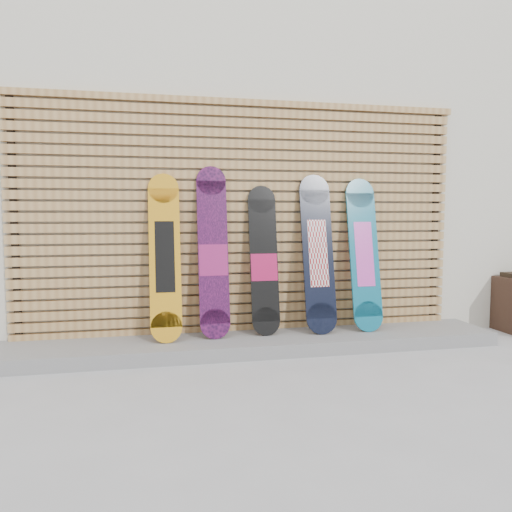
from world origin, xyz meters
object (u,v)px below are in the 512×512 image
object	(u,v)px
snowboard_1	(213,253)
snowboard_3	(318,253)
snowboard_4	(364,254)
snowboard_0	(165,257)
snowboard_2	(264,261)

from	to	relation	value
snowboard_1	snowboard_3	size ratio (longest dim) A/B	1.04
snowboard_1	snowboard_4	bearing A→B (deg)	-0.57
snowboard_0	snowboard_2	distance (m)	0.91
snowboard_0	snowboard_4	world-z (taller)	snowboard_0
snowboard_0	snowboard_2	size ratio (longest dim) A/B	1.07
snowboard_3	snowboard_1	bearing A→B (deg)	179.01
snowboard_1	snowboard_4	size ratio (longest dim) A/B	1.06
snowboard_3	snowboard_4	bearing A→B (deg)	0.34
snowboard_3	snowboard_4	size ratio (longest dim) A/B	1.02
snowboard_4	snowboard_3	bearing A→B (deg)	-179.66
snowboard_3	snowboard_4	world-z (taller)	snowboard_3
snowboard_0	snowboard_3	size ratio (longest dim) A/B	0.99
snowboard_1	snowboard_2	distance (m)	0.48
snowboard_0	snowboard_1	distance (m)	0.43
snowboard_1	snowboard_3	xyz separation A→B (m)	(0.99, -0.02, -0.02)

